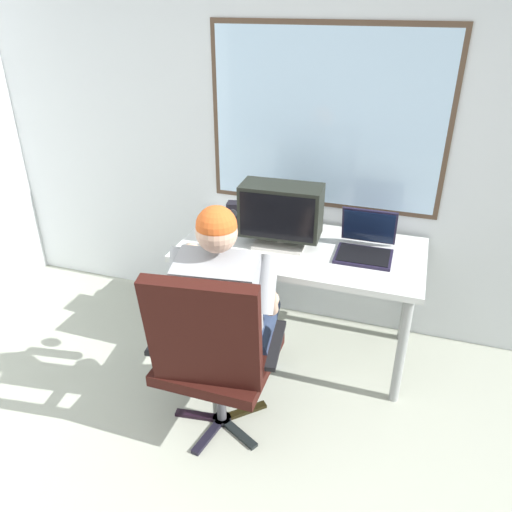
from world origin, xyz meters
The scene contains 8 objects.
wall_rear centered at (-0.01, 2.21, 1.37)m, with size 5.06×0.08×2.74m.
desk centered at (-0.17, 1.79, 0.65)m, with size 1.43×0.73×0.73m.
office_chair centered at (-0.37, 0.91, 0.57)m, with size 0.67×0.61×1.04m.
person_seated centered at (-0.41, 1.19, 0.64)m, with size 0.57×0.85×1.24m.
crt_monitor centered at (-0.30, 1.78, 0.94)m, with size 0.48×0.25×0.37m.
laptop centered at (0.20, 1.84, 0.79)m, with size 0.32×0.33×0.24m.
wine_glass centered at (-0.63, 1.59, 0.82)m, with size 0.09×0.09×0.14m.
desk_speaker centered at (-0.65, 1.94, 0.81)m, with size 0.10×0.10×0.16m.
Camera 1 is at (0.42, -0.80, 2.06)m, focal length 35.02 mm.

